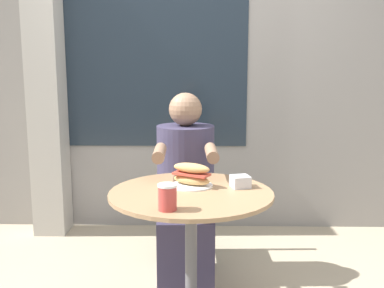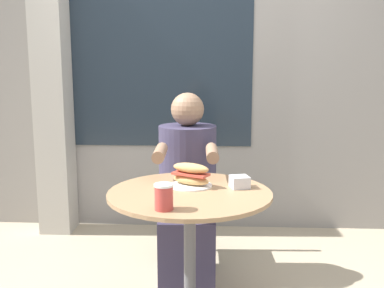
{
  "view_description": "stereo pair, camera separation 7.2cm",
  "coord_description": "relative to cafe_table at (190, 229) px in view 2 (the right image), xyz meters",
  "views": [
    {
      "loc": [
        0.05,
        -2.15,
        1.37
      ],
      "look_at": [
        0.0,
        0.22,
        0.95
      ],
      "focal_mm": 42.0,
      "sensor_mm": 36.0,
      "label": 1
    },
    {
      "loc": [
        0.12,
        -2.15,
        1.37
      ],
      "look_at": [
        0.0,
        0.22,
        0.95
      ],
      "focal_mm": 42.0,
      "sensor_mm": 36.0,
      "label": 2
    }
  ],
  "objects": [
    {
      "name": "sandwich_on_plate",
      "position": [
        0.0,
        0.1,
        0.25
      ],
      "size": [
        0.22,
        0.22,
        0.12
      ],
      "rotation": [
        0.0,
        0.0,
        -0.46
      ],
      "color": "white",
      "rests_on": "cafe_table"
    },
    {
      "name": "seated_diner",
      "position": [
        -0.05,
        0.6,
        -0.04
      ],
      "size": [
        0.38,
        0.66,
        1.2
      ],
      "rotation": [
        0.0,
        0.0,
        3.18
      ],
      "color": "#38334C",
      "rests_on": "ground_plane"
    },
    {
      "name": "napkin_box",
      "position": [
        0.25,
        0.08,
        0.22
      ],
      "size": [
        0.11,
        0.11,
        0.06
      ],
      "rotation": [
        0.0,
        0.0,
        0.27
      ],
      "color": "silver",
      "rests_on": "cafe_table"
    },
    {
      "name": "drink_cup",
      "position": [
        -0.1,
        -0.29,
        0.25
      ],
      "size": [
        0.08,
        0.08,
        0.11
      ],
      "color": "#B73D38",
      "rests_on": "cafe_table"
    },
    {
      "name": "storefront_wall",
      "position": [
        -0.01,
        1.59,
        0.85
      ],
      "size": [
        8.0,
        0.09,
        2.8
      ],
      "color": "gray",
      "rests_on": "ground_plane"
    },
    {
      "name": "cafe_table",
      "position": [
        0.0,
        0.0,
        0.0
      ],
      "size": [
        0.82,
        0.82,
        0.75
      ],
      "color": "#997551",
      "rests_on": "ground_plane"
    },
    {
      "name": "diner_chair",
      "position": [
        -0.05,
        0.95,
        -0.04
      ],
      "size": [
        0.39,
        0.39,
        0.87
      ],
      "rotation": [
        0.0,
        0.0,
        3.18
      ],
      "color": "slate",
      "rests_on": "ground_plane"
    },
    {
      "name": "lattice_pillar",
      "position": [
        -1.18,
        1.41,
        0.64
      ],
      "size": [
        0.25,
        0.25,
        2.4
      ],
      "color": "#B2ADA3",
      "rests_on": "ground_plane"
    }
  ]
}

